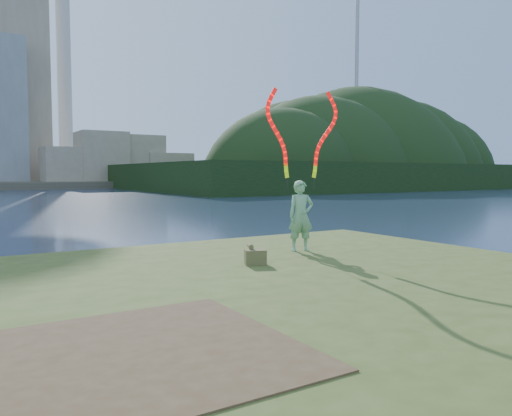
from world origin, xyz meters
TOP-DOWN VIEW (x-y plane):
  - ground at (0.00, 0.00)m, footprint 320.00×320.00m
  - grassy_knoll at (0.00, -2.30)m, footprint 20.00×18.00m
  - dirt_patch at (-2.20, -3.20)m, footprint 3.20×3.00m
  - wooded_hill at (59.57, 59.96)m, footprint 78.00×50.00m
  - woman_with_ribbons at (3.20, 1.22)m, footprint 1.95×0.71m
  - canvas_bag at (1.40, 0.31)m, footprint 0.48×0.54m

SIDE VIEW (x-z plane):
  - ground at x=0.00m, z-range 0.00..0.00m
  - wooded_hill at x=59.57m, z-range -31.34..31.66m
  - grassy_knoll at x=0.00m, z-range -0.06..0.74m
  - dirt_patch at x=-2.20m, z-range 0.80..0.82m
  - canvas_bag at x=1.40m, z-range 0.77..1.15m
  - woman_with_ribbons at x=3.20m, z-range 0.21..4.21m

